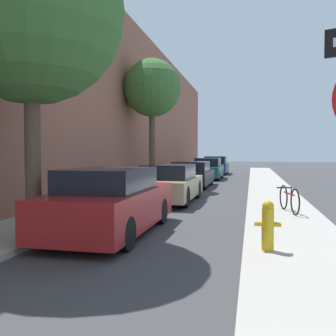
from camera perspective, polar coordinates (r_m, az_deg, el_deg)
The scene contains 13 objects.
ground_plane at distance 16.06m, azimuth 5.26°, elevation -3.99°, with size 120.00×120.00×0.00m, color #3D3D3F.
sidewalk_left at distance 16.67m, azimuth -4.69°, elevation -3.54°, with size 2.00×52.00×0.12m.
sidewalk_right at distance 15.94m, azimuth 15.68°, elevation -3.89°, with size 2.00×52.00×0.12m.
building_facade_left at distance 17.21m, azimuth -9.11°, elevation 10.61°, with size 0.70×52.00×8.50m.
parked_car_red at distance 8.27m, azimuth -8.68°, elevation -5.19°, with size 1.77×4.30×1.44m.
parked_car_champagne at distance 13.45m, azimuth 0.26°, elevation -2.42°, with size 1.80×4.35×1.35m.
parked_car_black at distance 19.47m, azimuth 3.62°, elevation -1.01°, with size 1.89×4.46×1.31m.
parked_car_teal at distance 25.16m, azimuth 6.14°, elevation -0.16°, with size 1.76×4.34×1.41m.
parked_car_navy at distance 31.11m, azimuth 7.29°, elevation 0.34°, with size 1.88×4.20×1.47m.
street_tree_near at distance 8.54m, azimuth -20.15°, elevation 21.52°, with size 3.74×3.74×6.36m.
street_tree_far at distance 18.42m, azimuth -2.43°, elevation 11.94°, with size 2.78×2.78×6.15m.
fire_hydrant at distance 6.57m, azimuth 14.93°, elevation -8.34°, with size 0.44×0.20×0.85m.
bicycle at distance 10.94m, azimuth 17.92°, elevation -4.51°, with size 0.51×1.71×0.71m.
Camera 1 is at (2.04, 0.17, 1.77)m, focal length 40.09 mm.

